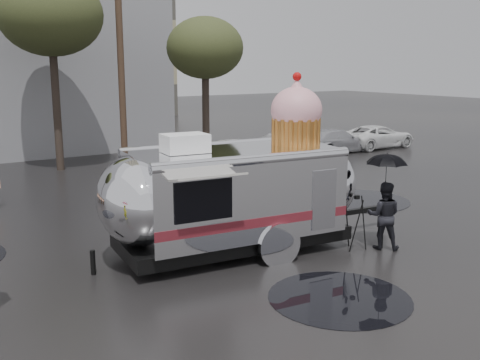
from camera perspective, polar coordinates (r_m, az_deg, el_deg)
ground at (r=11.83m, az=3.39°, el=-10.30°), size 120.00×120.00×0.00m
puddles at (r=14.61m, az=-0.48°, el=-5.90°), size 15.37×9.52×0.01m
utility_pole at (r=24.49m, az=-12.03°, el=11.95°), size 1.60×0.28×9.00m
tree_mid at (r=24.71m, az=-18.69°, el=15.59°), size 4.20×4.20×8.03m
tree_right at (r=25.14m, az=-3.57°, el=13.16°), size 3.36×3.36×6.42m
parked_cars at (r=27.98m, az=7.91°, el=4.02°), size 13.20×1.90×1.50m
airstream_trailer at (r=13.26m, az=-0.32°, el=-0.96°), size 7.99×3.30×4.32m
person_right at (r=14.03m, az=14.40°, el=-3.52°), size 0.87×0.88×1.66m
umbrella_black at (r=13.78m, az=14.64°, el=1.03°), size 1.21×1.21×2.38m
tripod at (r=13.85m, az=11.70°, el=-3.82°), size 0.54×0.55×1.36m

